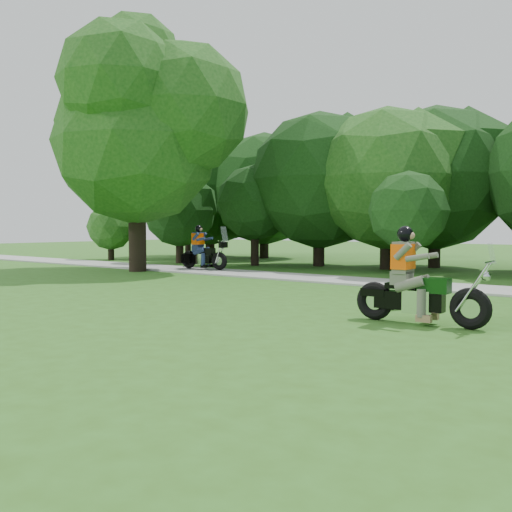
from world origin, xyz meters
The scene contains 5 objects.
ground centered at (0.00, 0.00, 0.00)m, with size 100.00×100.00×0.00m, color #325F1B.
walkway centered at (0.00, 8.00, 0.03)m, with size 60.00×2.20×0.06m, color gray.
big_tree_west centered at (-10.54, 6.85, 5.76)m, with size 8.64×6.56×9.96m.
chopper_motorcycle centered at (2.84, 1.74, 0.65)m, with size 2.48×0.66×1.77m.
touring_motorcycle centered at (-8.81, 8.31, 0.70)m, with size 2.30×0.72×1.75m.
Camera 1 is at (6.97, -8.06, 1.77)m, focal length 40.00 mm.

